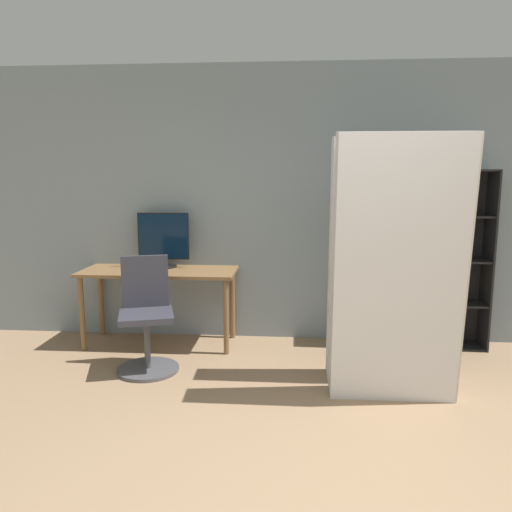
{
  "coord_description": "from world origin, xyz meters",
  "views": [
    {
      "loc": [
        -0.18,
        -2.04,
        1.64
      ],
      "look_at": [
        -0.47,
        1.59,
        1.05
      ],
      "focal_mm": 35.0,
      "sensor_mm": 36.0,
      "label": 1
    }
  ],
  "objects": [
    {
      "name": "desk",
      "position": [
        -1.48,
        2.59,
        0.65
      ],
      "size": [
        1.49,
        0.59,
        0.74
      ],
      "color": "brown",
      "rests_on": "ground"
    },
    {
      "name": "mattress_far",
      "position": [
        0.56,
        1.88,
        0.97
      ],
      "size": [
        0.91,
        0.34,
        1.94
      ],
      "color": "silver",
      "rests_on": "ground"
    },
    {
      "name": "monitor",
      "position": [
        -1.47,
        2.74,
        1.01
      ],
      "size": [
        0.51,
        0.25,
        0.54
      ],
      "color": "black",
      "rests_on": "desk"
    },
    {
      "name": "bookshelf",
      "position": [
        1.09,
        2.76,
        0.79
      ],
      "size": [
        0.86,
        0.31,
        1.69
      ],
      "color": "black",
      "rests_on": "ground"
    },
    {
      "name": "office_chair",
      "position": [
        -1.42,
        1.95,
        0.4
      ],
      "size": [
        0.55,
        0.55,
        0.96
      ],
      "color": "#4C4C51",
      "rests_on": "ground"
    },
    {
      "name": "wall_back",
      "position": [
        0.0,
        2.92,
        1.35
      ],
      "size": [
        8.0,
        0.06,
        2.7
      ],
      "color": "gray",
      "rests_on": "ground"
    },
    {
      "name": "mattress_near",
      "position": [
        0.56,
        1.51,
        0.97
      ],
      "size": [
        0.91,
        0.41,
        1.94
      ],
      "color": "silver",
      "rests_on": "ground"
    }
  ]
}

